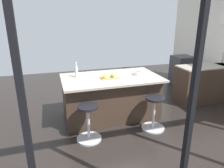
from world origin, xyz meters
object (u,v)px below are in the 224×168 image
Objects in this scene: stool_by_window at (154,114)px; apple_green at (112,76)px; kitchen_island at (111,96)px; apple_yellow at (104,76)px; water_bottle at (76,71)px; fruit_bowl at (138,73)px; cutting_board at (110,78)px; stool_middle at (89,124)px; oven_range at (182,70)px.

apple_green is (0.64, -0.61, 0.66)m from stool_by_window.
kitchen_island is 0.56m from apple_yellow.
stool_by_window is 1.10m from apple_green.
apple_yellow reaches higher than stool_by_window.
water_bottle is at bearing -31.12° from apple_yellow.
water_bottle is 1.57× the size of fruit_bowl.
kitchen_island is 0.53m from apple_green.
cutting_board reaches higher than kitchen_island.
apple_green is (0.01, 0.15, 0.51)m from kitchen_island.
cutting_board is 4.57× the size of apple_yellow.
water_bottle is (0.67, -0.30, 0.06)m from apple_green.
stool_middle is at bearing 48.27° from cutting_board.
oven_range is 3.39m from cutting_board.
apple_yellow reaches higher than fruit_bowl.
water_bottle is at bearing -24.27° from apple_green.
apple_green is (-0.62, -0.61, 0.66)m from stool_middle.
oven_range is 4.19m from stool_middle.
water_bottle reaches higher than kitchen_island.
water_bottle is (0.05, -0.91, 0.72)m from stool_middle.
apple_yellow is at bearing 29.15° from oven_range.
water_bottle reaches higher than apple_yellow.
fruit_bowl is (2.28, 1.61, 0.50)m from oven_range.
cutting_board is at bearing 64.73° from kitchen_island.
apple_green is at bearing -43.66° from stool_by_window.
kitchen_island is 0.47m from cutting_board.
cutting_board is at bearing 157.32° from water_bottle.
water_bottle is (0.68, -0.15, 0.57)m from kitchen_island.
oven_range is 2.47× the size of cutting_board.
stool_middle is at bearing 50.27° from kitchen_island.
oven_range is at bearing -134.14° from stool_by_window.
apple_yellow is (0.12, 0.04, 0.05)m from cutting_board.
fruit_bowl is (-0.64, -0.05, 0.03)m from cutting_board.
water_bottle reaches higher than stool_by_window.
kitchen_island is 6.41× the size of water_bottle.
cutting_board is at bearing -43.56° from stool_by_window.
oven_range is at bearing -149.45° from apple_green.
apple_green is at bearing 30.55° from oven_range.
stool_by_window is 1.26m from stool_middle.
oven_range is 11.31× the size of apple_yellow.
stool_middle is (0.63, 0.76, -0.15)m from kitchen_island.
stool_by_window is 0.94m from fruit_bowl.
apple_yellow is at bearing 0.18° from apple_green.
kitchen_island is 0.77m from fruit_bowl.
stool_by_window is 1.00× the size of stool_middle.
apple_yellow is at bearing 6.65° from fruit_bowl.
kitchen_island is 10.06× the size of fruit_bowl.
fruit_bowl reaches higher than stool_middle.
oven_range is 3.22m from stool_by_window.
oven_range is 2.85× the size of water_bottle.
apple_yellow is (0.81, -0.61, 0.65)m from stool_by_window.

